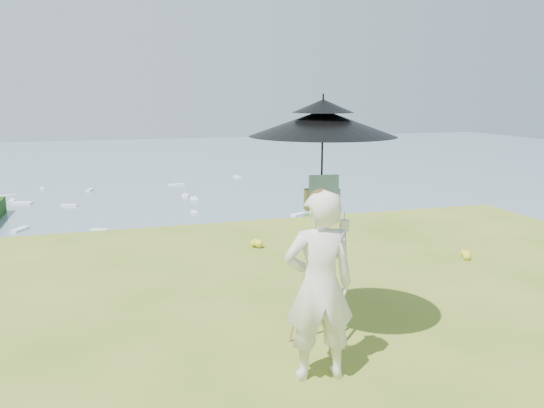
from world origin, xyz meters
name	(u,v)px	position (x,y,z in m)	size (l,w,h in m)	color
shoreline_tier	(133,351)	(0.00, 75.00, -36.00)	(170.00, 28.00, 8.00)	#6D6257
bay_water	(118,179)	(0.00, 240.00, -34.00)	(700.00, 700.00, 0.00)	slate
slope_trees	(140,334)	(0.00, 35.00, -15.00)	(110.00, 50.00, 6.00)	#264916
harbor_town	(131,311)	(0.00, 75.00, -29.50)	(110.00, 22.00, 5.00)	silver
moored_boats	(78,219)	(-12.50, 161.00, -33.65)	(140.00, 140.00, 0.70)	white
painter	(319,286)	(0.57, 1.06, 0.84)	(0.61, 0.40, 1.68)	silver
field_easel	(321,262)	(0.81, 1.62, 0.86)	(0.65, 0.65, 1.71)	olive
sun_umbrella	(322,151)	(0.81, 1.65, 1.93)	(1.37, 1.37, 1.04)	black
painter_cap	(321,195)	(0.57, 1.06, 1.63)	(0.19, 0.23, 0.10)	#D47485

